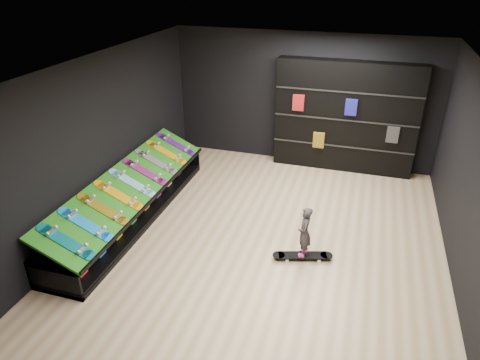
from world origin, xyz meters
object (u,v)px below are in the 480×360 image
(back_shelving, at_px, (345,117))
(floor_skateboard, at_px, (302,257))
(child, at_px, (304,241))
(display_rack, at_px, (133,205))

(back_shelving, xyz_separation_m, floor_skateboard, (-0.26, -3.67, -1.19))
(back_shelving, distance_m, child, 3.79)
(display_rack, xyz_separation_m, floor_skateboard, (3.28, -0.35, -0.21))
(floor_skateboard, height_order, child, child)
(floor_skateboard, bearing_deg, child, 0.00)
(child, bearing_deg, back_shelving, 167.53)
(back_shelving, relative_size, floor_skateboard, 3.16)
(display_rack, bearing_deg, back_shelving, 43.12)
(display_rack, relative_size, back_shelving, 1.45)
(back_shelving, bearing_deg, floor_skateboard, -94.06)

